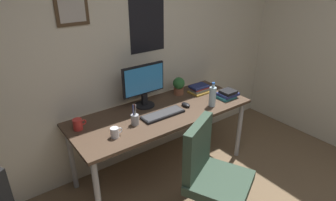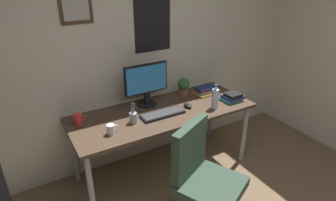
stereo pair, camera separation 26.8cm
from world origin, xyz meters
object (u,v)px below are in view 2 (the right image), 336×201
(computer_mouse, at_px, (188,106))
(coffee_mug_far, at_px, (111,129))
(water_bottle, at_px, (215,98))
(coffee_mug_near, at_px, (78,119))
(keyboard, at_px, (163,114))
(book_stack_right, at_px, (232,97))
(pen_cup, at_px, (133,117))
(book_stack_left, at_px, (205,90))
(potted_plant, at_px, (184,86))
(office_chair, at_px, (202,176))
(monitor, at_px, (146,83))

(computer_mouse, xyz_separation_m, coffee_mug_far, (-0.84, -0.09, 0.03))
(water_bottle, bearing_deg, computer_mouse, 146.82)
(computer_mouse, bearing_deg, coffee_mug_near, 168.75)
(keyboard, distance_m, coffee_mug_near, 0.78)
(computer_mouse, relative_size, book_stack_right, 0.51)
(coffee_mug_near, height_order, pen_cup, pen_cup)
(pen_cup, height_order, book_stack_left, pen_cup)
(keyboard, height_order, book_stack_left, book_stack_left)
(keyboard, xyz_separation_m, book_stack_right, (0.79, -0.09, 0.03))
(potted_plant, height_order, book_stack_right, potted_plant)
(computer_mouse, height_order, pen_cup, pen_cup)
(coffee_mug_near, bearing_deg, pen_cup, -25.96)
(coffee_mug_near, bearing_deg, office_chair, -53.68)
(monitor, xyz_separation_m, book_stack_left, (0.68, -0.08, -0.20))
(computer_mouse, relative_size, water_bottle, 0.44)
(pen_cup, bearing_deg, office_chair, -70.97)
(keyboard, xyz_separation_m, computer_mouse, (0.30, 0.02, 0.01))
(computer_mouse, bearing_deg, water_bottle, -33.18)
(monitor, relative_size, keyboard, 1.07)
(book_stack_left, bearing_deg, potted_plant, 155.52)
(coffee_mug_far, distance_m, book_stack_right, 1.33)
(keyboard, bearing_deg, coffee_mug_far, -172.32)
(book_stack_left, bearing_deg, keyboard, -162.51)
(office_chair, bearing_deg, coffee_mug_near, 126.32)
(potted_plant, bearing_deg, computer_mouse, -115.04)
(water_bottle, bearing_deg, potted_plant, 101.82)
(computer_mouse, xyz_separation_m, book_stack_left, (0.35, 0.19, 0.02))
(water_bottle, bearing_deg, keyboard, 166.38)
(monitor, bearing_deg, potted_plant, 2.89)
(office_chair, xyz_separation_m, pen_cup, (-0.25, 0.73, 0.25))
(water_bottle, bearing_deg, monitor, 143.47)
(coffee_mug_near, xyz_separation_m, coffee_mug_far, (0.20, -0.30, -0.01))
(monitor, relative_size, computer_mouse, 4.18)
(potted_plant, bearing_deg, coffee_mug_far, -158.77)
(computer_mouse, relative_size, pen_cup, 0.55)
(book_stack_left, bearing_deg, book_stack_right, -64.59)
(computer_mouse, relative_size, coffee_mug_far, 1.02)
(monitor, height_order, keyboard, monitor)
(pen_cup, bearing_deg, keyboard, -2.16)
(water_bottle, xyz_separation_m, potted_plant, (-0.09, 0.43, -0.00))
(potted_plant, xyz_separation_m, book_stack_right, (0.36, -0.39, -0.06))
(office_chair, bearing_deg, computer_mouse, 64.68)
(monitor, distance_m, book_stack_left, 0.71)
(coffee_mug_far, xyz_separation_m, book_stack_right, (1.33, -0.01, -0.00))
(computer_mouse, distance_m, coffee_mug_far, 0.85)
(book_stack_left, bearing_deg, computer_mouse, -152.18)
(office_chair, distance_m, coffee_mug_near, 1.20)
(potted_plant, bearing_deg, water_bottle, -78.18)
(coffee_mug_far, bearing_deg, book_stack_left, 13.14)
(computer_mouse, bearing_deg, pen_cup, -179.21)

